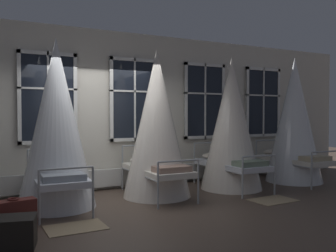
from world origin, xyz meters
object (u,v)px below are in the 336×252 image
Objects in this scene: cot_third at (57,125)px; travel_trunk at (6,233)px; cot_fourth at (157,125)px; cot_sixth at (294,121)px; cot_fifth at (231,125)px; suitcase_dark at (13,217)px.

cot_third is 2.24m from travel_trunk.
cot_sixth reaches higher than cot_fourth.
cot_fifth is at bearing -90.80° from cot_fourth.
cot_sixth is at bearing -90.01° from cot_fourth.
cot_sixth is 4.52× the size of travel_trunk.
cot_third is at bearing 90.59° from cot_fifth.
cot_fifth is 4.32× the size of travel_trunk.
cot_third is 1.01× the size of cot_fourth.
cot_fifth reaches higher than travel_trunk.
cot_fifth is (3.57, -0.02, -0.04)m from cot_third.
cot_third reaches higher than travel_trunk.
cot_fourth is at bearing 12.73° from suitcase_dark.
suitcase_dark is (-0.75, -1.13, -1.16)m from cot_third.
cot_sixth is (5.37, -0.02, 0.03)m from cot_third.
cot_fifth is 0.95× the size of cot_sixth.
suitcase_dark reaches higher than travel_trunk.
cot_fourth is at bearing 90.81° from cot_sixth.
cot_fifth is 4.70× the size of suitcase_dark.
cot_fourth is at bearing -88.25° from cot_third.
suitcase_dark is at bearing 101.72° from cot_sixth.
cot_sixth reaches higher than cot_third.
cot_sixth reaches higher than suitcase_dark.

